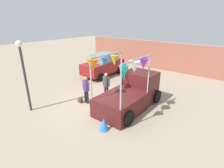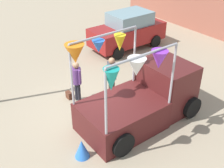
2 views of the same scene
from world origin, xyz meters
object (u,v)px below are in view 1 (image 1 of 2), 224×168
object	(u,v)px
parked_car	(103,65)
street_lamp	(23,67)
person_vendor	(106,83)
person_customer	(86,88)
handbag	(80,100)
vendor_truck	(131,92)
folded_kite_bundle_azure	(104,124)

from	to	relation	value
parked_car	street_lamp	world-z (taller)	street_lamp
parked_car	person_vendor	bearing A→B (deg)	-46.76
person_customer	handbag	xyz separation A→B (m)	(-0.35, -0.20, -0.84)
vendor_truck	handbag	world-z (taller)	vendor_truck
person_vendor	handbag	xyz separation A→B (m)	(-0.83, -1.43, -0.85)
parked_car	person_customer	size ratio (longest dim) A/B	2.46
vendor_truck	parked_car	xyz separation A→B (m)	(-5.04, 3.41, 0.07)
parked_car	person_vendor	xyz separation A→B (m)	(3.28, -3.48, 0.04)
person_customer	parked_car	bearing A→B (deg)	120.68
street_lamp	folded_kite_bundle_azure	distance (m)	4.95
person_customer	person_vendor	bearing A→B (deg)	68.54
street_lamp	folded_kite_bundle_azure	xyz separation A→B (m)	(4.32, 1.12, -2.15)
person_customer	street_lamp	distance (m)	3.40
person_vendor	folded_kite_bundle_azure	world-z (taller)	person_vendor
street_lamp	person_vendor	bearing A→B (deg)	59.07
parked_car	folded_kite_bundle_azure	bearing A→B (deg)	-48.72
person_customer	street_lamp	size ratio (longest dim) A/B	0.44
vendor_truck	handbag	size ratio (longest dim) A/B	14.88
vendor_truck	person_vendor	bearing A→B (deg)	-177.41
parked_car	person_customer	distance (m)	5.48
person_customer	street_lamp	bearing A→B (deg)	-124.99
vendor_truck	parked_car	bearing A→B (deg)	145.94
person_customer	person_vendor	size ratio (longest dim) A/B	0.99
person_vendor	street_lamp	bearing A→B (deg)	-120.93
handbag	vendor_truck	bearing A→B (deg)	30.16
vendor_truck	person_customer	distance (m)	2.60
vendor_truck	person_vendor	xyz separation A→B (m)	(-1.76, -0.08, 0.11)
vendor_truck	person_vendor	distance (m)	1.77
parked_car	folded_kite_bundle_azure	distance (m)	8.15
person_customer	folded_kite_bundle_azure	distance (m)	2.99
folded_kite_bundle_azure	handbag	bearing A→B (deg)	157.77
handbag	person_customer	bearing A→B (deg)	29.74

